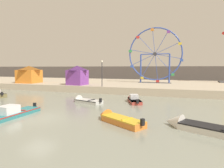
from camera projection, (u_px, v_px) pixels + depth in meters
ground_plane at (38, 118)px, 15.49m from camera, size 240.00×240.00×0.00m
quay_promenade at (124, 85)px, 39.33m from camera, size 110.00×20.80×1.09m
distant_town_skyline at (142, 74)px, 59.26m from camera, size 140.00×3.00×4.40m
motorboat_pale_grey at (84, 101)px, 22.50m from camera, size 4.26×2.39×1.24m
motorboat_white_red_stripe at (198, 127)px, 12.36m from camera, size 5.34×3.33×1.25m
motorboat_faded_red at (133, 99)px, 23.18m from camera, size 2.71×4.55×1.25m
motorboat_teal_painted at (2, 116)px, 14.94m from camera, size 1.55×6.28×1.49m
motorboat_orange_hull at (116, 119)px, 14.38m from camera, size 4.40×3.31×1.12m
ferris_wheel_blue_frame at (155, 55)px, 37.09m from camera, size 10.18×1.20×10.53m
carnival_booth_orange_canopy at (29, 74)px, 37.52m from camera, size 4.22×4.02×3.26m
carnival_booth_purple_stall at (77, 75)px, 33.19m from camera, size 3.33×3.25×3.27m
promenade_lamp_near at (102, 70)px, 29.95m from camera, size 0.32×0.32×4.03m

